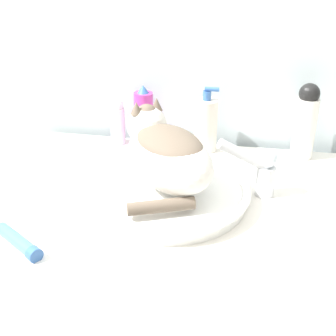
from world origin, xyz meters
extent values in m
cube|color=silver|center=(0.00, 0.68, 1.20)|extent=(8.00, 0.05, 2.40)
cube|color=white|center=(0.00, 0.31, 0.42)|extent=(0.92, 0.62, 0.85)
cylinder|color=white|center=(-0.02, 0.29, 0.86)|extent=(0.35, 0.35, 0.03)
torus|color=white|center=(-0.02, 0.29, 0.88)|extent=(0.37, 0.37, 0.02)
ellipsoid|color=silver|center=(-0.02, 0.29, 0.96)|extent=(0.29, 0.30, 0.13)
ellipsoid|color=#6B5B4C|center=(-0.02, 0.29, 0.99)|extent=(0.22, 0.23, 0.06)
sphere|color=silver|center=(-0.09, 0.37, 1.00)|extent=(0.10, 0.10, 0.10)
sphere|color=#6B5B4C|center=(-0.09, 0.37, 1.02)|extent=(0.05, 0.05, 0.05)
cone|color=#6B5B4C|center=(-0.07, 0.38, 1.05)|extent=(0.03, 0.03, 0.03)
cone|color=#6B5B4C|center=(-0.11, 0.35, 1.05)|extent=(0.03, 0.03, 0.03)
cylinder|color=#6B5B4C|center=(-0.02, 0.17, 0.90)|extent=(0.14, 0.08, 0.03)
cylinder|color=silver|center=(0.19, 0.35, 0.88)|extent=(0.04, 0.04, 0.07)
cylinder|color=silver|center=(0.14, 0.34, 0.95)|extent=(0.13, 0.06, 0.09)
sphere|color=silver|center=(0.19, 0.35, 0.94)|extent=(0.05, 0.05, 0.05)
cylinder|color=silver|center=(-0.23, 0.58, 0.90)|extent=(0.04, 0.04, 0.11)
sphere|color=white|center=(-0.23, 0.58, 0.96)|extent=(0.04, 0.04, 0.04)
cylinder|color=#B2338C|center=(-0.15, 0.58, 0.93)|extent=(0.05, 0.05, 0.16)
cone|color=#3866AD|center=(-0.15, 0.58, 1.02)|extent=(0.03, 0.03, 0.02)
cylinder|color=white|center=(0.29, 0.58, 0.93)|extent=(0.06, 0.06, 0.17)
sphere|color=black|center=(0.29, 0.58, 1.03)|extent=(0.05, 0.05, 0.05)
cylinder|color=silver|center=(0.03, 0.58, 0.92)|extent=(0.06, 0.06, 0.15)
cylinder|color=#3866AD|center=(0.03, 0.58, 1.01)|extent=(0.02, 0.02, 0.02)
cylinder|color=#3866AD|center=(0.04, 0.58, 1.03)|extent=(0.04, 0.01, 0.01)
cylinder|color=#4C7FB2|center=(-0.29, 0.06, 0.86)|extent=(0.11, 0.09, 0.03)
cylinder|color=#3866AD|center=(-0.24, 0.03, 0.86)|extent=(0.03, 0.03, 0.03)
camera|label=1|loc=(0.14, -0.63, 1.41)|focal=50.00mm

